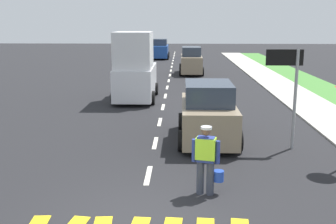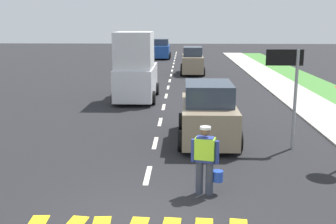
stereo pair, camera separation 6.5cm
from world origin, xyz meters
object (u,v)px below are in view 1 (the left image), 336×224
at_px(car_outgoing_ahead, 208,114).
at_px(road_worker, 207,157).
at_px(delivery_truck, 135,69).
at_px(lane_direction_sign, 289,75).
at_px(car_oncoming_third, 160,49).
at_px(car_outgoing_far, 191,61).

bearing_deg(car_outgoing_ahead, road_worker, -93.92).
xyz_separation_m(delivery_truck, car_outgoing_ahead, (3.31, -7.42, -0.67)).
xyz_separation_m(lane_direction_sign, car_oncoming_third, (-5.73, 32.74, -1.41)).
height_order(road_worker, car_outgoing_ahead, car_outgoing_ahead).
distance_m(car_outgoing_far, car_outgoing_ahead, 18.50).
distance_m(lane_direction_sign, car_outgoing_ahead, 2.98).
relative_size(road_worker, delivery_truck, 0.36).
xyz_separation_m(road_worker, lane_direction_sign, (2.77, 3.72, 1.48)).
relative_size(lane_direction_sign, car_oncoming_third, 0.79).
bearing_deg(car_outgoing_far, lane_direction_sign, -82.34).
relative_size(delivery_truck, car_oncoming_third, 1.14).
bearing_deg(car_oncoming_third, delivery_truck, -90.08).
distance_m(road_worker, car_oncoming_third, 36.59).
distance_m(road_worker, delivery_truck, 12.38).
bearing_deg(lane_direction_sign, car_outgoing_ahead, 161.05).
height_order(lane_direction_sign, delivery_truck, delivery_truck).
distance_m(delivery_truck, car_oncoming_third, 24.49).
relative_size(car_oncoming_third, car_outgoing_ahead, 1.01).
height_order(car_outgoing_far, car_outgoing_ahead, car_outgoing_far).
bearing_deg(delivery_truck, car_outgoing_ahead, -65.95).
distance_m(lane_direction_sign, car_outgoing_far, 19.57).
height_order(lane_direction_sign, car_outgoing_far, lane_direction_sign).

